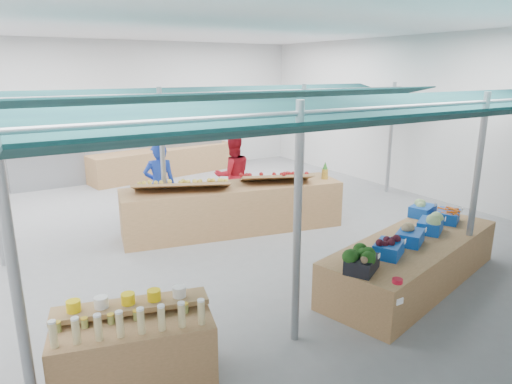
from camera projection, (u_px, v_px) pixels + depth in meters
floor at (220, 232)px, 9.62m from camera, size 13.00×13.00×0.00m
hall at (188, 101)px, 10.11m from camera, size 13.00×13.00×13.00m
pole_grid at (301, 157)px, 8.09m from camera, size 10.00×4.60×3.00m
awnings at (303, 102)px, 7.84m from camera, size 9.50×7.08×0.30m
back_shelving_left at (46, 153)px, 13.03m from camera, size 2.00×0.50×2.00m
back_shelving_right at (191, 141)px, 15.31m from camera, size 2.00×0.50×2.00m
bottle_shelf at (135, 348)px, 4.93m from camera, size 1.81×1.38×1.02m
veg_counter at (413, 261)px, 7.29m from camera, size 3.89×2.11×0.72m
fruit_counter at (234, 208)px, 9.61m from camera, size 4.71×2.02×0.98m
far_counter at (165, 162)px, 14.66m from camera, size 4.93×1.71×0.87m
vendor_left at (160, 185)px, 9.80m from camera, size 0.75×0.57×1.84m
vendor_right at (233, 175)px, 10.71m from camera, size 1.02×0.86×1.84m
crate_broccoli at (362, 260)px, 6.05m from camera, size 0.61×0.55×0.35m
crate_beets at (389, 247)px, 6.55m from camera, size 0.61×0.55×0.29m
crate_celeriac at (410, 235)px, 7.02m from camera, size 0.61×0.55×0.31m
crate_cabbage at (430, 223)px, 7.51m from camera, size 0.61×0.55×0.35m
crate_carrots at (448, 216)px, 8.02m from camera, size 0.61×0.55×0.29m
sparrow at (364, 260)px, 5.83m from camera, size 0.12×0.09×0.11m
pole_ribbon at (398, 283)px, 4.96m from camera, size 0.12×0.12×0.28m
apple_heap_yellow at (182, 183)px, 8.99m from camera, size 2.02×1.41×0.27m
apple_heap_red at (277, 176)px, 9.65m from camera, size 1.65×1.25×0.27m
pineapple at (325, 171)px, 10.01m from camera, size 0.14×0.14×0.39m
crate_extra at (423, 208)px, 8.32m from camera, size 0.58×0.49×0.32m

